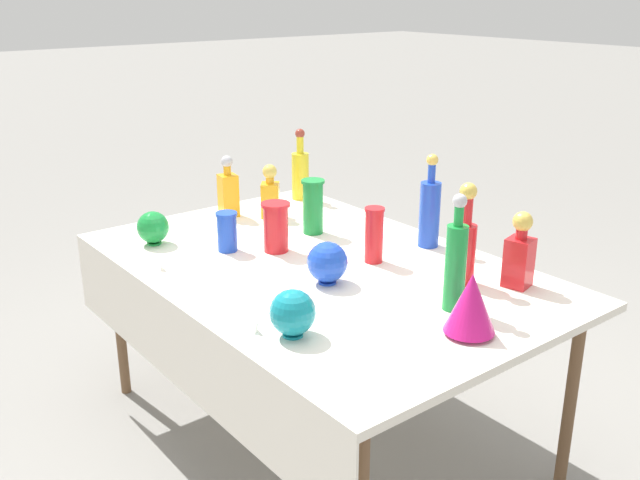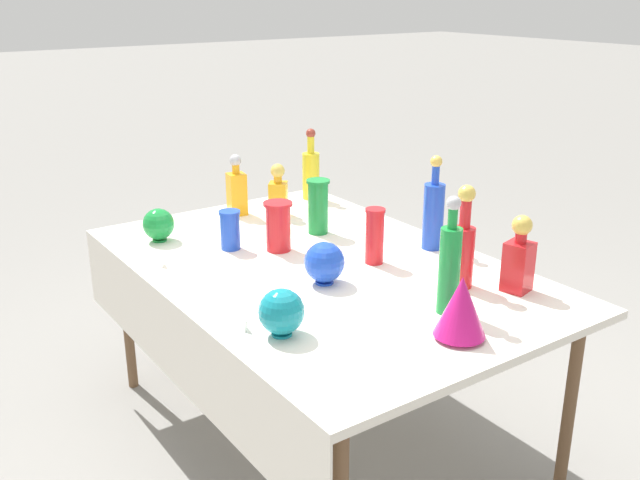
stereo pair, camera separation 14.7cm
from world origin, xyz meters
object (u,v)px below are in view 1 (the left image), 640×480
at_px(slender_vase_0, 227,230).
at_px(slender_vase_3, 313,205).
at_px(slender_vase_2, 374,233).
at_px(tall_bottle_3, 430,210).
at_px(square_decanter_1, 228,191).
at_px(tall_bottle_1, 465,243).
at_px(tall_bottle_2, 300,172).
at_px(square_decanter_2, 270,194).
at_px(slender_vase_1, 276,225).
at_px(round_bowl_2, 327,262).
at_px(square_decanter_0, 520,253).
at_px(round_bowl_0, 293,313).
at_px(fluted_vase_0, 471,303).
at_px(tall_bottle_0, 456,262).
at_px(cardboard_box_behind_left, 444,294).
at_px(round_bowl_1, 153,227).

xyz_separation_m(slender_vase_0, slender_vase_3, (0.04, 0.40, 0.04)).
distance_m(slender_vase_2, slender_vase_3, 0.41).
relative_size(tall_bottle_3, square_decanter_1, 1.35).
height_order(tall_bottle_1, tall_bottle_2, tall_bottle_1).
distance_m(square_decanter_2, slender_vase_1, 0.45).
distance_m(tall_bottle_1, tall_bottle_2, 1.23).
relative_size(slender_vase_2, round_bowl_2, 1.41).
relative_size(tall_bottle_1, square_decanter_0, 1.35).
bearing_deg(round_bowl_0, square_decanter_2, 148.77).
relative_size(fluted_vase_0, round_bowl_2, 1.30).
bearing_deg(square_decanter_1, fluted_vase_0, -1.92).
distance_m(tall_bottle_3, slender_vase_3, 0.50).
height_order(square_decanter_0, round_bowl_2, square_decanter_0).
distance_m(tall_bottle_0, cardboard_box_behind_left, 1.66).
relative_size(tall_bottle_3, fluted_vase_0, 1.91).
relative_size(tall_bottle_1, round_bowl_2, 2.41).
bearing_deg(slender_vase_0, round_bowl_1, -141.75).
relative_size(tall_bottle_1, square_decanter_1, 1.30).
bearing_deg(slender_vase_0, square_decanter_0, 33.35).
xyz_separation_m(slender_vase_2, fluted_vase_0, (0.63, -0.18, -0.01)).
bearing_deg(round_bowl_1, square_decanter_0, 34.44).
distance_m(square_decanter_2, round_bowl_2, 0.82).
xyz_separation_m(tall_bottle_1, round_bowl_1, (-1.06, -0.69, -0.08)).
bearing_deg(tall_bottle_0, tall_bottle_3, 141.37).
distance_m(tall_bottle_2, slender_vase_1, 0.75).
bearing_deg(slender_vase_2, square_decanter_0, 26.29).
height_order(slender_vase_0, slender_vase_2, slender_vase_2).
bearing_deg(round_bowl_0, cardboard_box_behind_left, 116.91).
height_order(square_decanter_1, square_decanter_2, square_decanter_1).
height_order(tall_bottle_1, round_bowl_2, tall_bottle_1).
distance_m(tall_bottle_1, square_decanter_2, 1.07).
bearing_deg(square_decanter_0, slender_vase_2, -153.71).
bearing_deg(slender_vase_3, fluted_vase_0, -11.25).
height_order(tall_bottle_3, cardboard_box_behind_left, tall_bottle_3).
bearing_deg(round_bowl_2, tall_bottle_3, 94.87).
distance_m(tall_bottle_3, round_bowl_1, 1.13).
relative_size(slender_vase_3, fluted_vase_0, 1.17).
bearing_deg(slender_vase_0, slender_vase_1, 50.88).
bearing_deg(slender_vase_0, tall_bottle_1, 31.24).
xyz_separation_m(square_decanter_1, slender_vase_0, (0.39, -0.24, -0.03)).
bearing_deg(fluted_vase_0, round_bowl_1, -163.56).
relative_size(slender_vase_0, round_bowl_1, 1.15).
relative_size(tall_bottle_1, slender_vase_1, 1.85).
distance_m(slender_vase_1, round_bowl_0, 0.74).
bearing_deg(round_bowl_2, tall_bottle_1, 52.11).
distance_m(slender_vase_0, fluted_vase_0, 1.10).
bearing_deg(tall_bottle_0, slender_vase_2, 170.31).
height_order(fluted_vase_0, round_bowl_1, fluted_vase_0).
height_order(slender_vase_1, cardboard_box_behind_left, slender_vase_1).
xyz_separation_m(tall_bottle_1, tall_bottle_2, (-1.22, 0.19, -0.02)).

